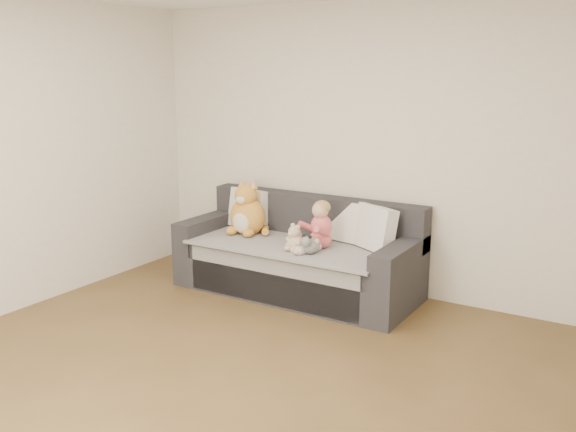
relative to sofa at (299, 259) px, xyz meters
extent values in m
plane|color=brown|center=(0.45, -2.06, -0.31)|extent=(5.00, 5.00, 0.00)
plane|color=beige|center=(0.45, 0.44, 0.99)|extent=(4.50, 0.00, 4.50)
cube|color=#25252A|center=(0.00, -0.04, -0.16)|extent=(2.20, 0.90, 0.30)
cube|color=#25252A|center=(0.00, -0.07, 0.07)|extent=(1.90, 0.80, 0.15)
cube|color=#25252A|center=(0.00, 0.31, 0.34)|extent=(2.20, 0.20, 0.40)
cube|color=#25252A|center=(-1.00, -0.04, 0.14)|extent=(0.20, 0.90, 0.30)
cube|color=#25252A|center=(1.00, -0.04, 0.14)|extent=(0.20, 0.90, 0.30)
cube|color=#959598|center=(0.00, -0.09, 0.15)|extent=(1.85, 0.88, 0.02)
cube|color=#959598|center=(0.00, -0.48, -0.08)|extent=(1.70, 0.02, 0.41)
cube|color=white|center=(-0.69, 0.19, 0.36)|extent=(0.44, 0.24, 0.40)
cube|color=white|center=(0.39, 0.24, 0.35)|extent=(0.42, 0.25, 0.38)
cube|color=white|center=(0.69, 0.13, 0.35)|extent=(0.46, 0.36, 0.40)
ellipsoid|color=#E45072|center=(0.27, -0.08, 0.24)|extent=(0.20, 0.17, 0.17)
ellipsoid|color=#E45072|center=(0.27, -0.07, 0.36)|extent=(0.19, 0.16, 0.21)
ellipsoid|color=#DBAA8C|center=(0.26, -0.08, 0.50)|extent=(0.15, 0.15, 0.15)
ellipsoid|color=tan|center=(0.27, -0.07, 0.53)|extent=(0.15, 0.15, 0.12)
cylinder|color=#E45072|center=(0.15, -0.09, 0.34)|extent=(0.17, 0.18, 0.13)
cylinder|color=#E45072|center=(0.33, -0.17, 0.34)|extent=(0.07, 0.20, 0.13)
ellipsoid|color=#DBAA8C|center=(0.10, -0.15, 0.27)|extent=(0.05, 0.05, 0.05)
ellipsoid|color=#DBAA8C|center=(0.33, -0.25, 0.27)|extent=(0.05, 0.05, 0.05)
cylinder|color=#E5B2C6|center=(0.14, -0.22, 0.20)|extent=(0.20, 0.26, 0.09)
cylinder|color=#E5B2C6|center=(0.25, -0.26, 0.20)|extent=(0.14, 0.27, 0.09)
ellipsoid|color=#DBAA8C|center=(0.08, -0.33, 0.19)|extent=(0.06, 0.08, 0.04)
ellipsoid|color=#DBAA8C|center=(0.21, -0.38, 0.19)|extent=(0.06, 0.08, 0.04)
ellipsoid|color=#C8832C|center=(-0.58, 0.02, 0.32)|extent=(0.35, 0.30, 0.37)
ellipsoid|color=beige|center=(-0.57, -0.11, 0.29)|extent=(0.18, 0.08, 0.20)
ellipsoid|color=#C8832C|center=(-0.58, -0.01, 0.54)|extent=(0.21, 0.21, 0.21)
ellipsoid|color=beige|center=(-0.57, -0.11, 0.51)|extent=(0.10, 0.07, 0.07)
cone|color=#C8832C|center=(-0.64, 0.02, 0.64)|extent=(0.09, 0.09, 0.07)
cone|color=pink|center=(-0.64, 0.01, 0.63)|extent=(0.05, 0.05, 0.05)
cone|color=#C8832C|center=(-0.51, 0.03, 0.64)|extent=(0.09, 0.09, 0.07)
cone|color=pink|center=(-0.51, 0.01, 0.63)|extent=(0.05, 0.05, 0.05)
ellipsoid|color=#C8832C|center=(-0.66, -0.13, 0.21)|extent=(0.10, 0.12, 0.08)
ellipsoid|color=#C8832C|center=(-0.48, -0.12, 0.21)|extent=(0.10, 0.12, 0.08)
cylinder|color=#C8832C|center=(-0.41, 0.07, 0.20)|extent=(0.18, 0.24, 0.09)
ellipsoid|color=beige|center=(0.13, -0.28, 0.23)|extent=(0.15, 0.13, 0.15)
ellipsoid|color=beige|center=(0.13, -0.29, 0.34)|extent=(0.11, 0.11, 0.11)
ellipsoid|color=beige|center=(0.10, -0.27, 0.38)|extent=(0.04, 0.04, 0.04)
ellipsoid|color=beige|center=(0.16, -0.30, 0.38)|extent=(0.04, 0.04, 0.04)
ellipsoid|color=beige|center=(0.11, -0.33, 0.33)|extent=(0.04, 0.04, 0.04)
ellipsoid|color=beige|center=(0.06, -0.27, 0.26)|extent=(0.06, 0.06, 0.06)
ellipsoid|color=beige|center=(0.19, -0.33, 0.26)|extent=(0.06, 0.06, 0.06)
ellipsoid|color=beige|center=(0.07, -0.31, 0.19)|extent=(0.06, 0.06, 0.06)
ellipsoid|color=beige|center=(0.15, -0.34, 0.19)|extent=(0.06, 0.06, 0.06)
ellipsoid|color=white|center=(0.28, -0.27, 0.23)|extent=(0.15, 0.19, 0.13)
ellipsoid|color=white|center=(0.28, -0.36, 0.29)|extent=(0.09, 0.09, 0.09)
ellipsoid|color=black|center=(0.25, -0.35, 0.33)|extent=(0.03, 0.03, 0.03)
ellipsoid|color=black|center=(0.31, -0.34, 0.33)|extent=(0.03, 0.03, 0.03)
cylinder|color=purple|center=(0.20, -0.17, 0.21)|extent=(0.08, 0.08, 0.09)
cone|color=#49973A|center=(0.20, -0.17, 0.27)|extent=(0.08, 0.08, 0.04)
cylinder|color=#49973A|center=(0.15, -0.15, 0.22)|extent=(0.02, 0.02, 0.06)
cylinder|color=#49973A|center=(0.25, -0.18, 0.22)|extent=(0.02, 0.02, 0.06)
camera|label=1|loc=(2.87, -4.86, 1.71)|focal=40.00mm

